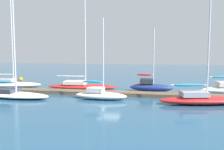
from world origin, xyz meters
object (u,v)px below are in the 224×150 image
mooring_buoy_orange (21,79)px  sailboat_0 (10,83)px  sailboat_4 (150,86)px  sailboat_3 (100,94)px  sailboat_2 (81,85)px  sailboat_1 (12,93)px  mooring_buoy_red (140,84)px  sailboat_5 (201,98)px

mooring_buoy_orange → sailboat_0: bearing=-72.7°
sailboat_4 → sailboat_3: bearing=-128.3°
sailboat_0 → sailboat_2: bearing=-8.6°
sailboat_1 → mooring_buoy_red: (12.63, 10.07, -0.17)m
mooring_buoy_red → mooring_buoy_orange: bearing=174.2°
mooring_buoy_red → sailboat_1: bearing=-141.4°
sailboat_4 → mooring_buoy_orange: (-20.32, 5.47, -0.29)m
sailboat_1 → sailboat_0: bearing=130.4°
sailboat_1 → sailboat_2: bearing=57.0°
sailboat_1 → sailboat_5: bearing=7.0°
sailboat_1 → sailboat_2: sailboat_2 is taller
sailboat_0 → sailboat_3: (13.82, -5.72, 0.03)m
sailboat_5 → mooring_buoy_red: sailboat_5 is taller
sailboat_0 → mooring_buoy_red: (17.18, 3.46, -0.18)m
sailboat_2 → sailboat_5: sailboat_2 is taller
sailboat_4 → sailboat_0: bearing=-177.9°
sailboat_2 → sailboat_4: (8.68, -0.22, 0.13)m
sailboat_4 → sailboat_5: sailboat_5 is taller
sailboat_3 → sailboat_5: sailboat_5 is taller
sailboat_0 → sailboat_1: bearing=-64.7°
sailboat_2 → sailboat_3: sailboat_2 is taller
sailboat_5 → mooring_buoy_orange: bearing=142.8°
sailboat_3 → mooring_buoy_red: size_ratio=12.67×
sailboat_2 → sailboat_5: (13.51, -6.35, 0.04)m
sailboat_0 → mooring_buoy_red: size_ratio=18.90×
sailboat_0 → mooring_buoy_red: sailboat_0 is taller
sailboat_2 → sailboat_3: 6.98m
sailboat_1 → mooring_buoy_orange: sailboat_1 is taller
sailboat_5 → mooring_buoy_red: bearing=110.6°
sailboat_3 → mooring_buoy_red: bearing=71.5°
sailboat_2 → sailboat_3: bearing=-60.3°
mooring_buoy_orange → sailboat_5: bearing=-24.8°
sailboat_2 → mooring_buoy_red: (7.21, 3.35, -0.19)m
sailboat_2 → mooring_buoy_orange: (-11.64, 5.25, -0.16)m
sailboat_0 → sailboat_4: 18.65m
sailboat_0 → sailboat_3: size_ratio=1.49×
sailboat_4 → mooring_buoy_orange: size_ratio=10.54×
sailboat_2 → sailboat_5: bearing=-28.9°
mooring_buoy_orange → sailboat_3: bearing=-35.6°
sailboat_3 → sailboat_5: 9.67m
sailboat_1 → sailboat_2: (5.42, 6.72, 0.02)m
sailboat_0 → sailboat_1: size_ratio=0.92×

